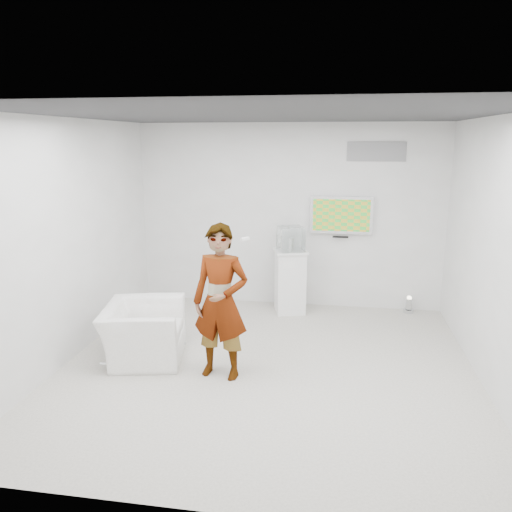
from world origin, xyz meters
name	(u,v)px	position (x,y,z in m)	size (l,w,h in m)	color
room	(268,248)	(0.00, 0.00, 1.50)	(5.01, 5.01, 3.00)	beige
tv	(341,215)	(0.85, 2.45, 1.55)	(1.00, 0.08, 0.60)	silver
logo_decal	(376,152)	(1.35, 2.49, 2.55)	(0.90, 0.02, 0.30)	gray
person	(221,302)	(-0.51, -0.28, 0.91)	(0.66, 0.44, 1.82)	white
armchair	(144,332)	(-1.59, 0.02, 0.35)	(1.08, 0.95, 0.71)	white
pedestal	(290,281)	(0.08, 2.08, 0.51)	(0.50, 0.50, 1.02)	white
floor_uplight	(409,305)	(1.98, 2.34, 0.13)	(0.17, 0.17, 0.27)	silver
vitrine	(291,239)	(0.08, 2.08, 1.21)	(0.38, 0.38, 0.38)	white
console	(291,244)	(0.08, 2.08, 1.13)	(0.05, 0.15, 0.21)	white
wii_remote	(245,239)	(-0.24, -0.17, 1.64)	(0.03, 0.13, 0.03)	white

